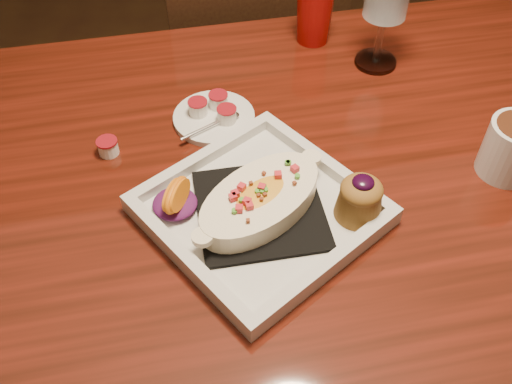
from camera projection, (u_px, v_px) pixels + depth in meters
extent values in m
plane|color=black|center=(300.00, 377.00, 1.45)|extent=(7.00, 7.00, 0.00)
cube|color=#60170D|center=(326.00, 179.00, 0.91)|extent=(1.50, 0.90, 0.04)
cube|color=black|center=(245.00, 69.00, 1.57)|extent=(0.42, 0.42, 0.04)
cylinder|color=black|center=(287.00, 90.00, 1.88)|extent=(0.04, 0.04, 0.45)
cylinder|color=black|center=(185.00, 103.00, 1.83)|extent=(0.04, 0.04, 0.45)
cylinder|color=black|center=(315.00, 161.00, 1.65)|extent=(0.04, 0.04, 0.45)
cylinder|color=black|center=(199.00, 178.00, 1.61)|extent=(0.04, 0.04, 0.45)
cube|color=black|center=(260.00, 25.00, 1.26)|extent=(0.40, 0.03, 0.46)
cube|color=silver|center=(260.00, 214.00, 0.82)|extent=(0.39, 0.39, 0.01)
cube|color=black|center=(260.00, 209.00, 0.82)|extent=(0.18, 0.18, 0.01)
ellipsoid|color=gold|center=(260.00, 200.00, 0.80)|extent=(0.20, 0.17, 0.03)
ellipsoid|color=#571455|center=(175.00, 204.00, 0.82)|extent=(0.07, 0.07, 0.02)
cone|color=brown|center=(359.00, 202.00, 0.80)|extent=(0.07, 0.07, 0.05)
ellipsoid|color=brown|center=(362.00, 190.00, 0.78)|extent=(0.06, 0.06, 0.03)
ellipsoid|color=black|center=(363.00, 182.00, 0.77)|extent=(0.03, 0.03, 0.01)
cylinder|color=silver|center=(512.00, 149.00, 0.86)|extent=(0.09, 0.09, 0.09)
cylinder|color=silver|center=(375.00, 61.00, 1.08)|extent=(0.08, 0.08, 0.01)
cylinder|color=silver|center=(379.00, 40.00, 1.04)|extent=(0.01, 0.01, 0.09)
cylinder|color=silver|center=(214.00, 118.00, 0.97)|extent=(0.14, 0.14, 0.01)
cylinder|color=white|center=(198.00, 108.00, 0.96)|extent=(0.03, 0.03, 0.02)
cylinder|color=#A4141F|center=(197.00, 102.00, 0.95)|extent=(0.03, 0.03, 0.00)
cylinder|color=white|center=(218.00, 101.00, 0.97)|extent=(0.03, 0.03, 0.02)
cylinder|color=#A4141F|center=(218.00, 95.00, 0.96)|extent=(0.03, 0.03, 0.00)
cylinder|color=white|center=(227.00, 115.00, 0.95)|extent=(0.03, 0.03, 0.02)
cylinder|color=#A4141F|center=(227.00, 109.00, 0.94)|extent=(0.03, 0.03, 0.00)
cylinder|color=white|center=(108.00, 147.00, 0.91)|extent=(0.03, 0.03, 0.02)
cylinder|color=#A4141F|center=(107.00, 141.00, 0.90)|extent=(0.03, 0.03, 0.00)
cone|color=#A00D0B|center=(314.00, 12.00, 1.09)|extent=(0.07, 0.07, 0.12)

